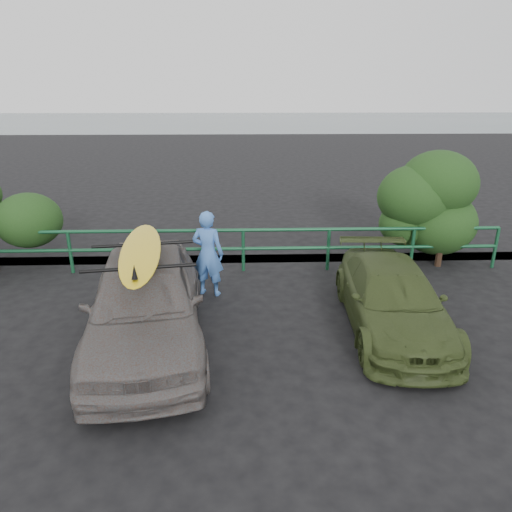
{
  "coord_description": "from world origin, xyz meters",
  "views": [
    {
      "loc": [
        0.97,
        -5.05,
        4.05
      ],
      "look_at": [
        1.23,
        2.81,
        1.16
      ],
      "focal_mm": 32.0,
      "sensor_mm": 36.0,
      "label": 1
    }
  ],
  "objects_px": {
    "sedan": "(145,301)",
    "olive_vehicle": "(392,298)",
    "surfboard": "(141,251)",
    "man": "(208,254)",
    "guardrail": "(200,250)"
  },
  "relations": [
    {
      "from": "sedan",
      "to": "olive_vehicle",
      "type": "bearing_deg",
      "value": -2.8
    },
    {
      "from": "olive_vehicle",
      "to": "surfboard",
      "type": "distance_m",
      "value": 4.4
    },
    {
      "from": "sedan",
      "to": "man",
      "type": "bearing_deg",
      "value": 56.9
    },
    {
      "from": "sedan",
      "to": "surfboard",
      "type": "bearing_deg",
      "value": 0.0
    },
    {
      "from": "olive_vehicle",
      "to": "man",
      "type": "distance_m",
      "value": 3.69
    },
    {
      "from": "guardrail",
      "to": "man",
      "type": "xyz_separation_m",
      "value": [
        0.28,
        -1.28,
        0.38
      ]
    },
    {
      "from": "olive_vehicle",
      "to": "man",
      "type": "relative_size",
      "value": 2.19
    },
    {
      "from": "sedan",
      "to": "surfboard",
      "type": "distance_m",
      "value": 0.88
    },
    {
      "from": "guardrail",
      "to": "olive_vehicle",
      "type": "height_order",
      "value": "olive_vehicle"
    },
    {
      "from": "guardrail",
      "to": "man",
      "type": "height_order",
      "value": "man"
    },
    {
      "from": "sedan",
      "to": "olive_vehicle",
      "type": "distance_m",
      "value": 4.27
    },
    {
      "from": "guardrail",
      "to": "sedan",
      "type": "relative_size",
      "value": 3.07
    },
    {
      "from": "guardrail",
      "to": "olive_vehicle",
      "type": "xyz_separation_m",
      "value": [
        3.62,
        -2.83,
        0.05
      ]
    },
    {
      "from": "guardrail",
      "to": "sedan",
      "type": "bearing_deg",
      "value": -100.97
    },
    {
      "from": "guardrail",
      "to": "surfboard",
      "type": "xyz_separation_m",
      "value": [
        -0.63,
        -3.23,
        1.13
      ]
    }
  ]
}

